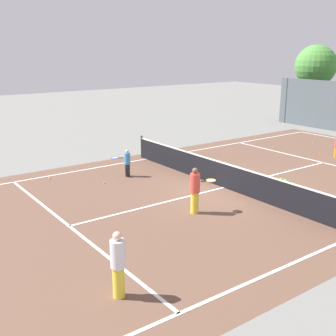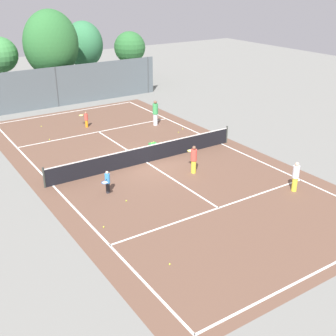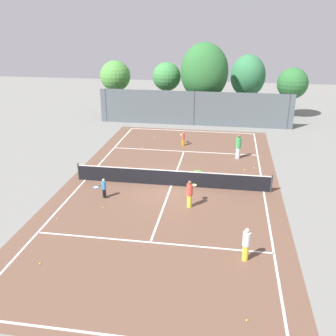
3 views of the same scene
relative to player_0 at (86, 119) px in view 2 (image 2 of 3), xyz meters
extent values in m
plane|color=slate|center=(0.26, -7.83, -0.58)|extent=(80.00, 80.00, 0.00)
cube|color=brown|center=(0.26, -7.83, -0.58)|extent=(13.00, 25.00, 0.00)
cube|color=white|center=(-5.24, -7.83, -0.58)|extent=(0.10, 24.00, 0.01)
cube|color=white|center=(5.76, -7.83, -0.58)|extent=(0.10, 24.00, 0.01)
cube|color=white|center=(0.26, -19.83, -0.58)|extent=(11.00, 0.10, 0.01)
cube|color=white|center=(0.26, 4.17, -0.58)|extent=(11.00, 0.10, 0.01)
cube|color=white|center=(0.26, -14.23, -0.58)|extent=(11.00, 0.10, 0.01)
cube|color=white|center=(0.26, -1.43, -0.58)|extent=(11.00, 0.10, 0.01)
cube|color=white|center=(0.26, -7.83, -0.58)|extent=(0.10, 12.80, 0.01)
cylinder|color=#333833|center=(-5.64, -7.83, -0.03)|extent=(0.10, 0.10, 1.10)
cylinder|color=#333833|center=(6.16, -7.83, -0.03)|extent=(0.10, 0.10, 1.10)
cube|color=black|center=(0.26, -7.83, -0.11)|extent=(11.80, 0.03, 0.95)
cube|color=white|center=(0.26, -7.83, 0.39)|extent=(11.80, 0.04, 0.05)
cube|color=#515B60|center=(0.26, 6.17, 1.02)|extent=(18.00, 0.06, 3.20)
cylinder|color=#3F4447|center=(0.26, 6.17, 1.02)|extent=(0.12, 0.12, 3.20)
cylinder|color=#3F4447|center=(8.76, 6.17, 1.02)|extent=(0.12, 0.12, 3.20)
cylinder|color=brown|center=(5.18, 11.82, 0.57)|extent=(0.43, 0.43, 2.31)
ellipsoid|color=#337547|center=(5.18, 11.82, 3.32)|extent=(3.54, 3.88, 4.25)
cylinder|color=brown|center=(-2.91, 9.77, 0.85)|extent=(0.45, 0.45, 2.87)
sphere|color=#3D8442|center=(-2.91, 9.77, 3.35)|extent=(2.83, 2.83, 2.83)
cylinder|color=brown|center=(0.94, 8.48, 0.72)|extent=(0.33, 0.33, 2.61)
ellipsoid|color=#2D6B33|center=(0.94, 8.48, 4.07)|extent=(4.54, 3.84, 5.45)
cylinder|color=brown|center=(9.52, 10.82, 0.55)|extent=(0.39, 0.39, 2.27)
sphere|color=#2D6B33|center=(9.52, 10.82, 2.82)|extent=(3.03, 3.03, 3.03)
cylinder|color=orange|center=(0.01, -0.04, -0.32)|extent=(0.19, 0.19, 0.52)
cylinder|color=#E54C3F|center=(0.01, -0.04, 0.16)|extent=(0.24, 0.24, 0.45)
sphere|color=#A37556|center=(0.01, -0.04, 0.46)|extent=(0.14, 0.14, 0.14)
cylinder|color=black|center=(-0.07, 0.22, 0.18)|extent=(0.09, 0.20, 0.03)
torus|color=yellow|center=(-0.14, 0.46, 0.18)|extent=(0.41, 0.41, 0.03)
cylinder|color=silver|center=(-0.14, 0.46, 0.18)|extent=(0.35, 0.35, 0.00)
cylinder|color=yellow|center=(1.64, -10.44, -0.22)|extent=(0.26, 0.26, 0.72)
cylinder|color=#E54C3F|center=(1.64, -10.44, 0.45)|extent=(0.33, 0.33, 0.63)
sphere|color=brown|center=(1.64, -10.44, 0.86)|extent=(0.19, 0.19, 0.19)
cylinder|color=black|center=(1.73, -10.14, 0.48)|extent=(0.09, 0.20, 0.03)
torus|color=yellow|center=(1.80, -9.90, 0.48)|extent=(0.41, 0.41, 0.03)
cylinder|color=silver|center=(1.80, -9.90, 0.48)|extent=(0.34, 0.34, 0.00)
cylinder|color=yellow|center=(4.49, -14.90, -0.23)|extent=(0.26, 0.26, 0.71)
cylinder|color=silver|center=(4.49, -14.90, 0.44)|extent=(0.33, 0.33, 0.62)
sphere|color=beige|center=(4.49, -14.90, 0.85)|extent=(0.19, 0.19, 0.19)
cylinder|color=#232328|center=(-3.26, -10.07, -0.31)|extent=(0.20, 0.20, 0.54)
cylinder|color=#388CD8|center=(-3.26, -10.07, 0.20)|extent=(0.25, 0.25, 0.48)
sphere|color=beige|center=(-3.26, -10.07, 0.51)|extent=(0.15, 0.15, 0.15)
cylinder|color=black|center=(-3.43, -10.28, 0.22)|extent=(0.15, 0.18, 0.03)
torus|color=blue|center=(-3.58, -10.48, 0.22)|extent=(0.46, 0.46, 0.03)
cylinder|color=silver|center=(-3.58, -10.48, 0.22)|extent=(0.39, 0.39, 0.00)
cylinder|color=silver|center=(4.28, -2.31, -0.17)|extent=(0.31, 0.31, 0.83)
cylinder|color=#3FA559|center=(4.28, -2.31, 0.61)|extent=(0.38, 0.38, 0.73)
sphere|color=brown|center=(4.28, -2.31, 1.09)|extent=(0.23, 0.23, 0.23)
cube|color=green|center=(1.71, -6.16, -0.40)|extent=(0.44, 0.36, 0.36)
sphere|color=#CCE533|center=(1.62, -6.16, -0.19)|extent=(0.07, 0.07, 0.07)
sphere|color=#CCE533|center=(1.80, -6.10, -0.19)|extent=(0.07, 0.07, 0.07)
sphere|color=#CCE533|center=(-2.65, 1.80, -0.55)|extent=(0.07, 0.07, 0.07)
sphere|color=#CCE533|center=(5.35, -4.14, -0.55)|extent=(0.07, 0.07, 0.07)
sphere|color=#CCE533|center=(-2.26, -6.43, -0.55)|extent=(0.07, 0.07, 0.07)
sphere|color=#CCE533|center=(4.71, -4.55, -0.55)|extent=(0.07, 0.07, 0.07)
sphere|color=#CCE533|center=(-4.85, -12.89, -0.55)|extent=(0.07, 0.07, 0.07)
sphere|color=#CCE533|center=(-3.96, -16.57, -0.55)|extent=(0.07, 0.07, 0.07)
sphere|color=#CCE533|center=(-2.95, -11.34, -0.55)|extent=(0.07, 0.07, 0.07)
sphere|color=#CCE533|center=(-3.08, -1.15, -0.55)|extent=(0.07, 0.07, 0.07)
camera|label=1|loc=(11.77, -18.87, 4.63)|focal=45.76mm
camera|label=2|loc=(-11.25, -27.54, 9.07)|focal=46.60mm
camera|label=3|loc=(3.44, -29.00, 9.09)|focal=41.17mm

